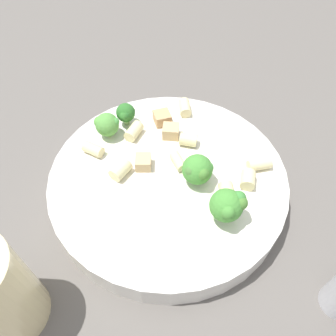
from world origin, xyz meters
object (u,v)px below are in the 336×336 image
(rigatoni_0, at_px, (93,149))
(broccoli_floret_0, at_px, (126,113))
(rigatoni_2, at_px, (227,192))
(rigatoni_8, at_px, (259,164))
(broccoli_floret_3, at_px, (106,124))
(rigatoni_3, at_px, (121,170))
(rigatoni_6, at_px, (248,179))
(rigatoni_1, at_px, (178,161))
(rigatoni_4, at_px, (134,131))
(chicken_chunk_1, at_px, (171,131))
(pasta_bowl, at_px, (168,180))
(chicken_chunk_2, at_px, (162,118))
(broccoli_floret_1, at_px, (198,170))
(rigatoni_5, at_px, (188,140))
(chicken_chunk_0, at_px, (143,162))
(broccoli_floret_2, at_px, (228,205))
(rigatoni_7, at_px, (185,108))

(rigatoni_0, bearing_deg, broccoli_floret_0, 30.89)
(rigatoni_2, distance_m, rigatoni_8, 0.06)
(broccoli_floret_3, distance_m, rigatoni_3, 0.07)
(rigatoni_2, relative_size, rigatoni_6, 1.02)
(broccoli_floret_0, bearing_deg, rigatoni_1, -69.92)
(rigatoni_4, bearing_deg, chicken_chunk_1, -24.04)
(pasta_bowl, xyz_separation_m, chicken_chunk_2, (0.03, 0.09, 0.02))
(broccoli_floret_0, distance_m, rigatoni_1, 0.10)
(broccoli_floret_0, bearing_deg, rigatoni_0, -149.11)
(rigatoni_3, height_order, rigatoni_8, rigatoni_3)
(broccoli_floret_0, height_order, chicken_chunk_1, broccoli_floret_0)
(broccoli_floret_1, distance_m, broccoli_floret_3, 0.14)
(broccoli_floret_1, distance_m, rigatoni_5, 0.06)
(rigatoni_4, bearing_deg, broccoli_floret_3, 155.03)
(chicken_chunk_0, bearing_deg, chicken_chunk_1, 33.70)
(broccoli_floret_2, height_order, rigatoni_7, broccoli_floret_2)
(broccoli_floret_2, xyz_separation_m, chicken_chunk_1, (-0.00, 0.14, -0.02))
(pasta_bowl, xyz_separation_m, rigatoni_1, (0.02, 0.01, 0.02))
(rigatoni_8, distance_m, chicken_chunk_1, 0.12)
(rigatoni_0, height_order, rigatoni_4, rigatoni_4)
(broccoli_floret_1, bearing_deg, chicken_chunk_0, 136.73)
(broccoli_floret_3, height_order, rigatoni_1, broccoli_floret_3)
(rigatoni_6, relative_size, rigatoni_8, 0.75)
(rigatoni_3, bearing_deg, broccoli_floret_0, 66.36)
(rigatoni_6, bearing_deg, chicken_chunk_2, 110.25)
(broccoli_floret_3, bearing_deg, broccoli_floret_0, 17.87)
(broccoli_floret_0, height_order, rigatoni_6, broccoli_floret_0)
(rigatoni_0, distance_m, chicken_chunk_0, 0.07)
(rigatoni_0, distance_m, rigatoni_3, 0.05)
(rigatoni_3, distance_m, rigatoni_6, 0.15)
(broccoli_floret_3, bearing_deg, chicken_chunk_2, -4.11)
(rigatoni_2, height_order, rigatoni_7, rigatoni_2)
(rigatoni_4, bearing_deg, broccoli_floret_2, -73.16)
(rigatoni_8, bearing_deg, rigatoni_3, 159.99)
(rigatoni_3, distance_m, rigatoni_7, 0.14)
(rigatoni_7, bearing_deg, rigatoni_3, -148.77)
(rigatoni_8, bearing_deg, broccoli_floret_2, -148.06)
(chicken_chunk_2, bearing_deg, rigatoni_5, -74.06)
(broccoli_floret_2, height_order, broccoli_floret_3, broccoli_floret_2)
(rigatoni_3, relative_size, rigatoni_4, 0.94)
(broccoli_floret_3, relative_size, rigatoni_5, 1.60)
(rigatoni_0, xyz_separation_m, chicken_chunk_2, (0.10, 0.02, 0.00))
(rigatoni_7, bearing_deg, pasta_bowl, -125.46)
(rigatoni_4, bearing_deg, broccoli_floret_0, 93.79)
(broccoli_floret_0, bearing_deg, rigatoni_7, -5.59)
(broccoli_floret_0, xyz_separation_m, rigatoni_5, (0.06, -0.07, -0.01))
(broccoli_floret_1, distance_m, chicken_chunk_1, 0.08)
(broccoli_floret_3, relative_size, rigatoni_1, 1.38)
(rigatoni_0, distance_m, rigatoni_4, 0.06)
(broccoli_floret_2, xyz_separation_m, rigatoni_3, (-0.09, 0.10, -0.02))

